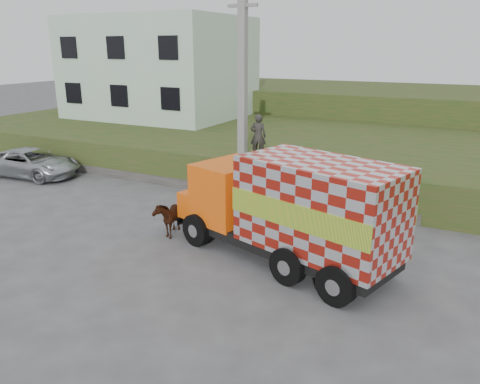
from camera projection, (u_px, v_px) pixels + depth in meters
The scene contains 10 objects.
ground at pixel (206, 236), 14.89m from camera, with size 120.00×120.00×0.00m, color #474749.
embankment at pixel (309, 152), 23.17m from camera, with size 40.00×12.00×1.50m, color #224617.
embankment_far at pixel (365, 109), 33.15m from camera, with size 40.00×12.00×3.00m, color #224617.
retaining_strip at pixel (216, 188), 19.27m from camera, with size 16.00×0.50×0.40m, color #595651.
building at pixel (161, 67), 29.37m from camera, with size 10.00×8.00×6.00m, color #B2CFB1.
utility_pole at pixel (243, 92), 18.02m from camera, with size 1.20×0.30×8.00m.
cargo_truck at pixel (291, 209), 12.63m from camera, with size 7.15×4.05×3.04m.
cow at pixel (168, 216), 14.93m from camera, with size 0.63×1.38×1.17m, color #37200D.
suv at pixel (31, 163), 21.52m from camera, with size 2.13×4.61×1.28m, color #9EA2A7.
pedestrian at pixel (258, 136), 18.57m from camera, with size 0.63×0.41×1.73m, color #312E2B.
Camera 1 is at (7.24, -11.79, 5.78)m, focal length 35.00 mm.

